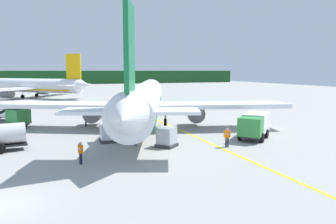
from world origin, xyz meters
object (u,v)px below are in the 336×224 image
object	(u,v)px
airliner_mid_apron	(27,86)
crew_marshaller	(135,136)
service_truck_fuel	(2,110)
cargo_container_near	(108,133)
crew_loader_left	(227,136)
service_truck_baggage	(254,125)
crew_loader_right	(86,119)
service_truck_pushback	(13,119)
airliner_foreground	(144,99)
cargo_container_far	(166,137)
crew_supervisor	(81,151)

from	to	relation	value
airliner_mid_apron	crew_marshaller	xyz separation A→B (m)	(12.07, -61.86, -2.15)
service_truck_fuel	cargo_container_near	bearing A→B (deg)	-59.81
service_truck_fuel	cargo_container_near	world-z (taller)	service_truck_fuel
cargo_container_near	crew_loader_left	distance (m)	11.45
service_truck_baggage	crew_loader_right	world-z (taller)	service_truck_baggage
crew_loader_left	service_truck_pushback	bearing A→B (deg)	137.34
airliner_mid_apron	service_truck_pushback	distance (m)	47.66
airliner_foreground	crew_loader_right	bearing A→B (deg)	161.94
airliner_mid_apron	service_truck_fuel	distance (m)	39.82
airliner_foreground	cargo_container_far	xyz separation A→B (m)	(-1.33, -11.46, -2.48)
airliner_foreground	service_truck_baggage	size ratio (longest dim) A/B	7.45
crew_loader_right	crew_supervisor	world-z (taller)	crew_loader_right
service_truck_fuel	crew_loader_left	distance (m)	33.15
airliner_foreground	crew_loader_right	size ratio (longest dim) A/B	23.42
airliner_foreground	airliner_mid_apron	size ratio (longest dim) A/B	1.31
cargo_container_far	airliner_mid_apron	bearing A→B (deg)	103.05
crew_loader_left	crew_loader_right	xyz separation A→B (m)	(-10.79, 15.75, -0.02)
service_truck_baggage	crew_loader_right	size ratio (longest dim) A/B	3.14
cargo_container_near	crew_loader_right	world-z (taller)	cargo_container_near
airliner_mid_apron	service_truck_pushback	xyz separation A→B (m)	(0.65, -47.61, -1.93)
airliner_mid_apron	cargo_container_near	world-z (taller)	airliner_mid_apron
service_truck_baggage	crew_loader_right	distance (m)	20.42
cargo_container_near	crew_loader_left	bearing A→B (deg)	-31.23
cargo_container_near	service_truck_pushback	bearing A→B (deg)	128.65
crew_loader_left	crew_supervisor	size ratio (longest dim) A/B	1.03
service_truck_fuel	service_truck_pushback	distance (m)	8.11
airliner_foreground	service_truck_pushback	distance (m)	16.04
service_truck_baggage	cargo_container_far	size ratio (longest dim) A/B	2.33
cargo_container_far	crew_loader_left	xyz separation A→B (m)	(5.15, -2.02, 0.13)
cargo_container_near	crew_supervisor	distance (m)	7.64
airliner_foreground	airliner_mid_apron	world-z (taller)	airliner_foreground
service_truck_baggage	service_truck_pushback	size ratio (longest dim) A/B	0.97
service_truck_pushback	cargo_container_near	world-z (taller)	service_truck_pushback
crew_marshaller	crew_supervisor	bearing A→B (deg)	-140.74
service_truck_baggage	crew_marshaller	distance (m)	12.38
crew_marshaller	crew_loader_right	xyz separation A→B (m)	(-3.05, 12.35, 0.05)
service_truck_baggage	service_truck_fuel	bearing A→B (deg)	138.00
crew_loader_left	cargo_container_near	bearing A→B (deg)	148.77
airliner_mid_apron	service_truck_baggage	size ratio (longest dim) A/B	5.69
service_truck_fuel	crew_marshaller	bearing A→B (deg)	-58.71
crew_loader_right	service_truck_fuel	bearing A→B (deg)	136.78
airliner_foreground	service_truck_pushback	size ratio (longest dim) A/B	7.20
cargo_container_far	crew_loader_left	world-z (taller)	cargo_container_far
airliner_foreground	cargo_container_far	bearing A→B (deg)	-96.60
airliner_foreground	cargo_container_near	size ratio (longest dim) A/B	20.28
airliner_foreground	service_truck_pushback	xyz separation A→B (m)	(-15.33, 4.17, -2.20)
airliner_mid_apron	service_truck_baggage	bearing A→B (deg)	-68.82
service_truck_baggage	crew_loader_left	distance (m)	5.15
cargo_container_far	crew_supervisor	distance (m)	8.46
airliner_foreground	service_truck_fuel	bearing A→B (deg)	145.26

